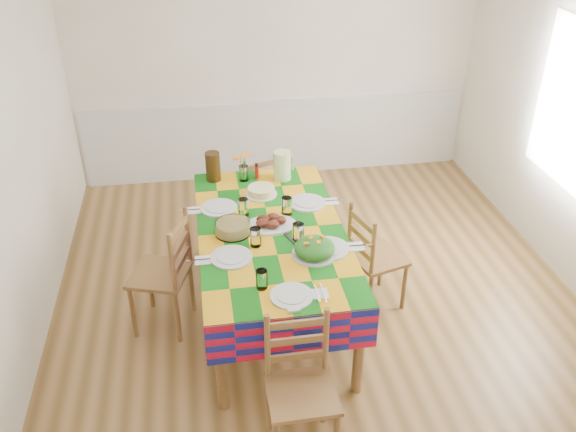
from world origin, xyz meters
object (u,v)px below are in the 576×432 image
object	(u,v)px
chair_near	(301,388)
chair_left	(165,274)
meat_platter	(270,223)
chair_far	(255,193)
dining_table	(271,239)
chair_right	(373,258)
green_pitcher	(282,165)
tea_pitcher	(213,166)

from	to	relation	value
chair_near	chair_left	distance (m)	1.56
meat_platter	chair_far	world-z (taller)	meat_platter
chair_left	dining_table	bearing A→B (deg)	109.10
chair_near	chair_right	xyz separation A→B (m)	(0.85, 1.32, -0.02)
chair_right	chair_left	bearing A→B (deg)	73.79
chair_left	chair_far	bearing A→B (deg)	165.73
green_pitcher	chair_left	world-z (taller)	green_pitcher
meat_platter	chair_far	bearing A→B (deg)	89.47
dining_table	chair_near	bearing A→B (deg)	-90.02
chair_far	tea_pitcher	bearing A→B (deg)	24.30
chair_near	chair_left	xyz separation A→B (m)	(-0.84, 1.32, 0.02)
chair_right	dining_table	bearing A→B (deg)	72.88
tea_pitcher	chair_far	world-z (taller)	tea_pitcher
green_pitcher	tea_pitcher	xyz separation A→B (m)	(-0.61, 0.08, 0.00)
chair_far	chair_left	bearing A→B (deg)	35.99
chair_far	chair_left	world-z (taller)	chair_left
green_pitcher	tea_pitcher	bearing A→B (deg)	172.75
chair_far	chair_right	distance (m)	1.59
chair_near	chair_far	distance (m)	2.67
meat_platter	chair_right	world-z (taller)	chair_right
chair_near	chair_left	bearing A→B (deg)	122.13
chair_near	chair_right	distance (m)	1.57
meat_platter	tea_pitcher	bearing A→B (deg)	114.61
green_pitcher	tea_pitcher	distance (m)	0.62
green_pitcher	chair_near	world-z (taller)	green_pitcher
green_pitcher	chair_near	size ratio (longest dim) A/B	0.27
chair_far	chair_left	size ratio (longest dim) A/B	0.85
chair_left	green_pitcher	bearing A→B (deg)	146.93
green_pitcher	chair_far	xyz separation A→B (m)	(-0.20, 0.50, -0.53)
chair_left	chair_right	size ratio (longest dim) A/B	1.08
tea_pitcher	chair_left	xyz separation A→B (m)	(-0.45, -0.93, -0.45)
tea_pitcher	green_pitcher	bearing A→B (deg)	-7.25
tea_pitcher	chair_left	size ratio (longest dim) A/B	0.26
dining_table	chair_near	size ratio (longest dim) A/B	2.16
dining_table	green_pitcher	distance (m)	0.90
chair_near	chair_far	xyz separation A→B (m)	(0.02, 2.67, -0.06)
dining_table	chair_near	xyz separation A→B (m)	(-0.00, -1.33, -0.25)
tea_pitcher	chair_right	size ratio (longest dim) A/B	0.28
chair_far	chair_right	size ratio (longest dim) A/B	0.92
green_pitcher	meat_platter	bearing A→B (deg)	-105.24
dining_table	green_pitcher	world-z (taller)	green_pitcher
chair_near	chair_right	bearing A→B (deg)	56.76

